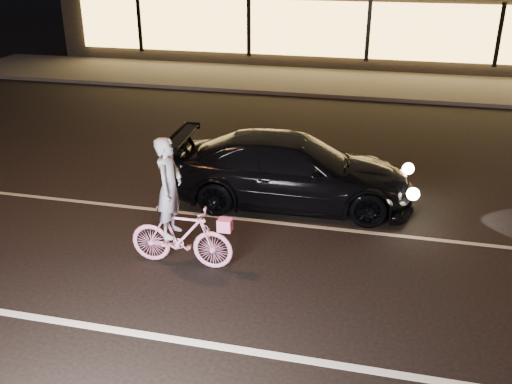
# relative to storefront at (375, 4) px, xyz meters

# --- Properties ---
(ground) EXTENTS (90.00, 90.00, 0.00)m
(ground) POSITION_rel_storefront_xyz_m (0.00, -18.97, -2.15)
(ground) COLOR black
(ground) RESTS_ON ground
(lane_stripe_near) EXTENTS (60.00, 0.12, 0.01)m
(lane_stripe_near) POSITION_rel_storefront_xyz_m (0.00, -20.47, -2.14)
(lane_stripe_near) COLOR silver
(lane_stripe_near) RESTS_ON ground
(lane_stripe_far) EXTENTS (60.00, 0.10, 0.01)m
(lane_stripe_far) POSITION_rel_storefront_xyz_m (0.00, -16.97, -2.14)
(lane_stripe_far) COLOR gray
(lane_stripe_far) RESTS_ON ground
(sidewalk) EXTENTS (30.00, 4.00, 0.12)m
(sidewalk) POSITION_rel_storefront_xyz_m (0.00, -5.97, -2.09)
(sidewalk) COLOR #383533
(sidewalk) RESTS_ON ground
(storefront) EXTENTS (25.40, 8.42, 4.20)m
(storefront) POSITION_rel_storefront_xyz_m (0.00, 0.00, 0.00)
(storefront) COLOR black
(storefront) RESTS_ON ground
(cyclist) EXTENTS (1.64, 0.57, 2.07)m
(cyclist) POSITION_rel_storefront_xyz_m (-1.96, -18.70, -1.41)
(cyclist) COLOR #F53295
(cyclist) RESTS_ON ground
(sedan) EXTENTS (4.68, 2.14, 1.33)m
(sedan) POSITION_rel_storefront_xyz_m (-0.68, -16.04, -1.48)
(sedan) COLOR black
(sedan) RESTS_ON ground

